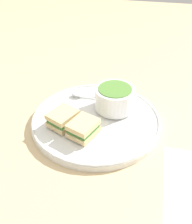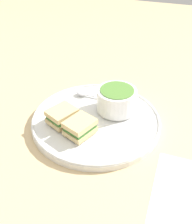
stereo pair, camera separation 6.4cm
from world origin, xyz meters
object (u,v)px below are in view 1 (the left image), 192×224
object	(u,v)px
soup_bowl	(115,98)
sandwich_half_far	(83,128)
sandwich_half_near	(63,118)
spoon	(81,95)

from	to	relation	value
soup_bowl	sandwich_half_far	xyz separation A→B (m)	(-0.12, 0.05, -0.01)
soup_bowl	sandwich_half_near	xyz separation A→B (m)	(-0.09, 0.11, -0.01)
spoon	sandwich_half_far	xyz separation A→B (m)	(-0.15, -0.05, 0.01)
spoon	sandwich_half_near	distance (m)	0.13
spoon	sandwich_half_far	distance (m)	0.16
sandwich_half_near	sandwich_half_far	distance (m)	0.06
spoon	soup_bowl	bearing A→B (deg)	159.64
soup_bowl	spoon	bearing A→B (deg)	70.23
soup_bowl	sandwich_half_near	world-z (taller)	soup_bowl
soup_bowl	spoon	world-z (taller)	soup_bowl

